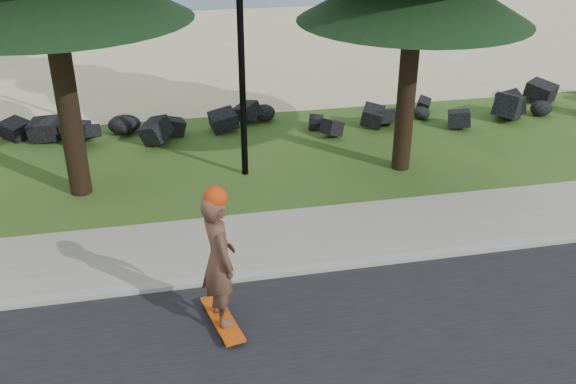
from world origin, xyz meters
name	(u,v)px	position (x,y,z in m)	size (l,w,h in m)	color
ground	(271,247)	(0.00, 0.00, 0.00)	(160.00, 160.00, 0.00)	#294E18
kerb	(281,273)	(0.00, -0.90, 0.05)	(160.00, 0.20, 0.10)	#A9A298
sidewalk	(269,240)	(0.00, 0.20, 0.04)	(160.00, 2.00, 0.08)	gray
beach_sand	(201,49)	(0.00, 14.50, 0.01)	(160.00, 15.00, 0.01)	#C3BA82
seawall_boulders	(231,135)	(0.00, 5.60, 0.00)	(60.00, 2.40, 1.10)	black
skateboarder	(219,260)	(-1.11, -2.01, 1.14)	(0.64, 1.26, 2.27)	#CA480B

